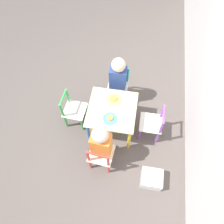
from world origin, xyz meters
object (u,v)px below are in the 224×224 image
object	(u,v)px
chair_purple	(153,124)
plate_left	(114,99)
chair_red	(101,156)
chair_green	(73,110)
chair_teal	(118,86)
child_right	(102,143)
storage_bin	(151,179)
plate_right	(110,118)
child_left	(118,79)
kids_table	(112,112)

from	to	relation	value
chair_purple	plate_left	bearing A→B (deg)	-104.69
chair_red	chair_green	distance (m)	0.68
chair_green	plate_left	xyz separation A→B (m)	(-0.10, 0.49, 0.21)
chair_green	chair_teal	bearing A→B (deg)	-43.62
child_right	storage_bin	world-z (taller)	child_right
chair_red	plate_right	xyz separation A→B (m)	(-0.36, 0.04, 0.21)
chair_green	plate_right	xyz separation A→B (m)	(0.15, 0.49, 0.21)
chair_green	chair_purple	world-z (taller)	same
chair_red	chair_green	size ratio (longest dim) A/B	1.00
child_left	chair_green	bearing A→B (deg)	-140.26
kids_table	chair_purple	world-z (taller)	chair_purple
child_right	chair_red	bearing A→B (deg)	90.00
kids_table	chair_green	world-z (taller)	chair_green
child_left	kids_table	bearing A→B (deg)	-90.00
chair_teal	chair_purple	distance (m)	0.69
chair_red	child_right	world-z (taller)	child_right
plate_right	plate_left	xyz separation A→B (m)	(-0.26, 0.00, 0.00)
chair_red	storage_bin	distance (m)	0.62
chair_red	chair_green	bearing A→B (deg)	-44.04
chair_purple	chair_red	bearing A→B (deg)	-47.38
plate_right	storage_bin	bearing A→B (deg)	49.02
chair_red	plate_left	bearing A→B (deg)	-88.95
kids_table	plate_right	size ratio (longest dim) A/B	3.45
chair_green	plate_left	world-z (taller)	chair_green
chair_teal	chair_purple	world-z (taller)	same
child_right	chair_green	bearing A→B (deg)	-40.19
chair_teal	chair_green	bearing A→B (deg)	-136.38
chair_purple	storage_bin	xyz separation A→B (m)	(0.60, 0.06, -0.17)
child_right	plate_right	xyz separation A→B (m)	(-0.30, 0.04, 0.00)
plate_right	chair_red	bearing A→B (deg)	-6.82
chair_red	child_left	distance (m)	0.94
chair_green	storage_bin	size ratio (longest dim) A/B	2.23
child_right	plate_right	size ratio (longest dim) A/B	4.96
child_left	chair_teal	bearing A→B (deg)	90.00
plate_right	plate_left	distance (m)	0.26
child_right	plate_right	world-z (taller)	child_right
chair_red	plate_right	world-z (taller)	chair_red
kids_table	plate_right	world-z (taller)	plate_right
kids_table	chair_teal	bearing A→B (deg)	179.64
chair_green	plate_left	distance (m)	0.54
child_right	chair_teal	bearing A→B (deg)	-87.51
chair_teal	kids_table	bearing A→B (deg)	-90.00
chair_teal	child_left	world-z (taller)	child_left
chair_teal	plate_left	xyz separation A→B (m)	(0.36, -0.00, 0.21)
plate_right	storage_bin	xyz separation A→B (m)	(0.47, 0.54, -0.38)
chair_green	chair_red	bearing A→B (deg)	-135.96
storage_bin	chair_purple	bearing A→B (deg)	-174.65
kids_table	chair_teal	world-z (taller)	chair_teal
chair_red	chair_purple	size ratio (longest dim) A/B	1.00
chair_red	chair_purple	bearing A→B (deg)	-132.62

